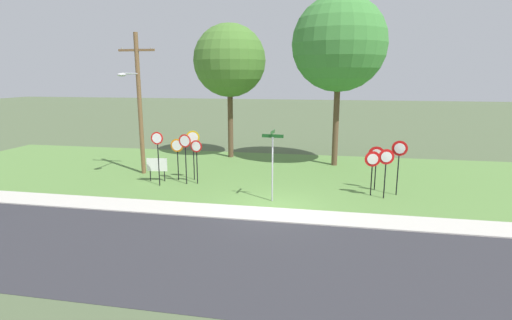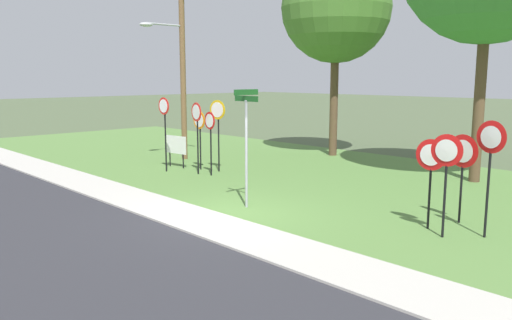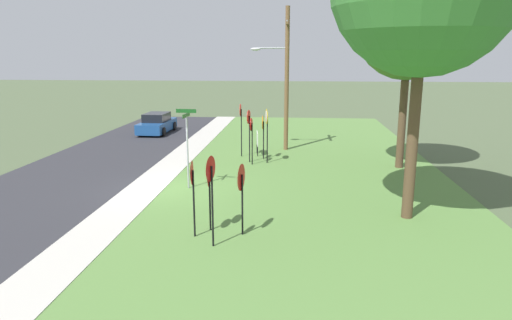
% 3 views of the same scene
% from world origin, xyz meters
% --- Properties ---
extents(ground_plane, '(160.00, 160.00, 0.00)m').
position_xyz_m(ground_plane, '(0.00, 0.00, 0.00)').
color(ground_plane, '#4C5B3D').
extents(road_asphalt, '(44.00, 6.40, 0.01)m').
position_xyz_m(road_asphalt, '(0.00, -4.80, 0.01)').
color(road_asphalt, '#2D2D33').
rests_on(road_asphalt, ground_plane).
extents(sidewalk_strip, '(44.00, 1.60, 0.06)m').
position_xyz_m(sidewalk_strip, '(0.00, -0.80, 0.03)').
color(sidewalk_strip, '#BCB7AD').
rests_on(sidewalk_strip, ground_plane).
extents(grass_median, '(44.00, 12.00, 0.04)m').
position_xyz_m(grass_median, '(0.00, 6.00, 0.02)').
color(grass_median, '#567F3D').
rests_on(grass_median, ground_plane).
extents(stop_sign_near_left, '(0.70, 0.09, 2.26)m').
position_xyz_m(stop_sign_near_left, '(-5.71, 3.58, 1.67)').
color(stop_sign_near_left, black).
rests_on(stop_sign_near_left, grass_median).
extents(stop_sign_near_right, '(0.68, 0.13, 2.62)m').
position_xyz_m(stop_sign_near_right, '(-5.00, 2.93, 1.94)').
color(stop_sign_near_right, black).
rests_on(stop_sign_near_right, grass_median).
extents(stop_sign_far_left, '(0.63, 0.11, 2.30)m').
position_xyz_m(stop_sign_far_left, '(-4.47, 3.11, 1.69)').
color(stop_sign_far_left, black).
rests_on(stop_sign_far_left, grass_median).
extents(stop_sign_far_center, '(0.71, 0.16, 2.69)m').
position_xyz_m(stop_sign_far_center, '(-4.89, 3.82, 2.00)').
color(stop_sign_far_center, black).
rests_on(stop_sign_far_center, grass_median).
extents(stop_sign_far_right, '(0.64, 0.09, 2.79)m').
position_xyz_m(stop_sign_far_right, '(-6.26, 2.38, 2.03)').
color(stop_sign_far_right, black).
rests_on(stop_sign_far_right, grass_median).
extents(yield_sign_near_left, '(0.80, 0.16, 2.18)m').
position_xyz_m(yield_sign_near_left, '(4.54, 3.66, 1.65)').
color(yield_sign_near_left, black).
rests_on(yield_sign_near_left, grass_median).
extents(yield_sign_near_right, '(0.71, 0.16, 2.61)m').
position_xyz_m(yield_sign_near_right, '(5.47, 2.94, 1.99)').
color(yield_sign_near_right, black).
rests_on(yield_sign_near_right, grass_median).
extents(yield_sign_far_left, '(0.73, 0.12, 2.13)m').
position_xyz_m(yield_sign_far_left, '(4.26, 2.64, 1.61)').
color(yield_sign_far_left, black).
rests_on(yield_sign_far_left, grass_median).
extents(yield_sign_far_right, '(0.71, 0.12, 2.31)m').
position_xyz_m(yield_sign_far_right, '(4.82, 2.27, 1.76)').
color(yield_sign_far_right, black).
rests_on(yield_sign_far_right, grass_median).
extents(street_name_post, '(0.96, 0.82, 3.21)m').
position_xyz_m(street_name_post, '(-0.18, 0.95, 1.93)').
color(street_name_post, '#9EA0A8').
rests_on(street_name_post, grass_median).
extents(utility_pole, '(2.10, 2.13, 7.85)m').
position_xyz_m(utility_pole, '(-8.28, 4.56, 4.30)').
color(utility_pole, brown).
rests_on(utility_pole, grass_median).
extents(notice_board, '(1.10, 0.17, 1.25)m').
position_xyz_m(notice_board, '(-6.73, 3.20, 0.87)').
color(notice_board, black).
rests_on(notice_board, grass_median).
extents(oak_tree_left, '(4.81, 4.81, 8.94)m').
position_xyz_m(oak_tree_left, '(-4.49, 10.24, 6.55)').
color(oak_tree_left, brown).
rests_on(oak_tree_left, grass_median).
extents(oak_tree_right, '(5.67, 5.67, 10.24)m').
position_xyz_m(oak_tree_right, '(2.59, 8.97, 7.42)').
color(oak_tree_right, brown).
rests_on(oak_tree_right, grass_median).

